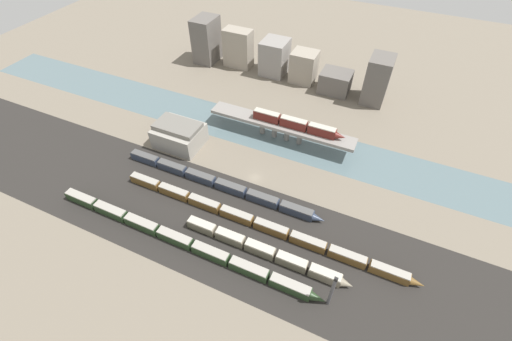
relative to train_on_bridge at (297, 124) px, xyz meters
name	(u,v)px	position (x,y,z in m)	size (l,w,h in m)	color
ground_plane	(255,178)	(-6.65, -25.97, -9.41)	(400.00, 400.00, 0.00)	#756B5B
railbed_yard	(225,225)	(-6.65, -49.97, -9.41)	(280.00, 42.00, 0.01)	#282623
river_water	(280,138)	(-6.65, 0.00, -9.41)	(320.00, 22.38, 0.01)	slate
bridge	(281,126)	(-6.65, 0.00, -3.20)	(62.33, 7.72, 7.45)	gray
train_on_bridge	(297,124)	(0.00, 0.00, 0.00)	(38.64, 3.08, 4.02)	#5B1E19
train_yard_near	(179,240)	(-16.41, -62.02, -7.68)	(94.52, 3.04, 3.52)	#23381E
train_yard_mid	(264,251)	(9.43, -54.54, -7.64)	(54.66, 2.98, 3.62)	gray
train_yard_far	(258,223)	(3.47, -45.84, -7.74)	(103.70, 2.77, 3.41)	brown
train_yard_outer	(219,184)	(-16.64, -35.59, -7.75)	(79.16, 2.99, 3.40)	#2D384C
warehouse_building	(179,135)	(-43.18, -20.86, -4.58)	(18.56, 15.04, 10.17)	#9E998E
signal_tower	(332,292)	(32.05, -61.47, -2.21)	(1.00, 0.92, 14.60)	#4C4C51
city_block_far_left	(207,40)	(-69.18, 47.06, 2.35)	(10.97, 14.85, 23.53)	#605B56
city_block_left	(238,48)	(-50.70, 48.53, 0.58)	(14.80, 8.49, 19.99)	gray
city_block_center	(275,57)	(-29.98, 49.43, -0.53)	(12.88, 13.93, 17.76)	gray
city_block_right	(304,67)	(-13.33, 48.11, -1.61)	(12.52, 11.22, 15.60)	gray
city_block_far_right	(335,82)	(4.33, 44.95, -4.20)	(14.56, 12.29, 10.43)	#605B56
city_block_tall	(377,80)	(23.28, 44.90, 1.63)	(10.40, 13.92, 22.08)	#605B56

